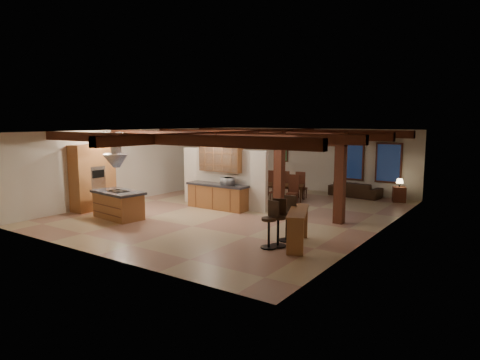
{
  "coord_description": "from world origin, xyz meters",
  "views": [
    {
      "loc": [
        8.57,
        -12.33,
        3.26
      ],
      "look_at": [
        -0.25,
        0.5,
        1.09
      ],
      "focal_mm": 32.0,
      "sensor_mm": 36.0,
      "label": 1
    }
  ],
  "objects_px": {
    "kitchen_island": "(118,204)",
    "bar_counter": "(298,222)",
    "dining_table": "(281,192)",
    "sofa": "(355,189)"
  },
  "relations": [
    {
      "from": "sofa",
      "to": "bar_counter",
      "type": "relative_size",
      "value": 1.17
    },
    {
      "from": "kitchen_island",
      "to": "dining_table",
      "type": "relative_size",
      "value": 1.06
    },
    {
      "from": "kitchen_island",
      "to": "bar_counter",
      "type": "xyz_separation_m",
      "value": [
        6.44,
        0.52,
        0.17
      ]
    },
    {
      "from": "sofa",
      "to": "dining_table",
      "type": "bearing_deg",
      "value": 55.34
    },
    {
      "from": "bar_counter",
      "to": "kitchen_island",
      "type": "bearing_deg",
      "value": -175.39
    },
    {
      "from": "dining_table",
      "to": "bar_counter",
      "type": "relative_size",
      "value": 1.02
    },
    {
      "from": "sofa",
      "to": "kitchen_island",
      "type": "bearing_deg",
      "value": 65.22
    },
    {
      "from": "kitchen_island",
      "to": "bar_counter",
      "type": "distance_m",
      "value": 6.46
    },
    {
      "from": "kitchen_island",
      "to": "dining_table",
      "type": "distance_m",
      "value": 6.64
    },
    {
      "from": "dining_table",
      "to": "sofa",
      "type": "height_order",
      "value": "dining_table"
    }
  ]
}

